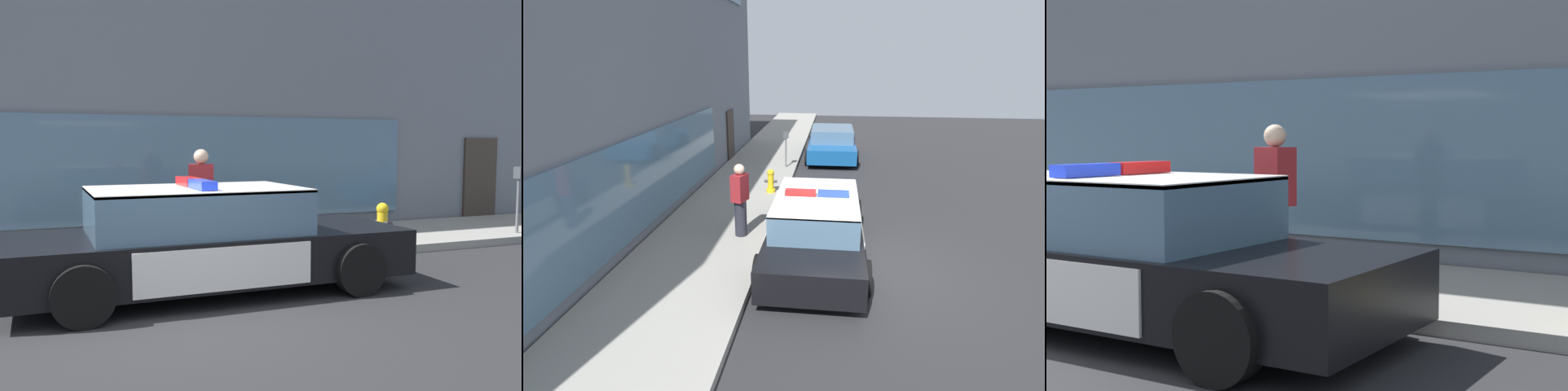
% 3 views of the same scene
% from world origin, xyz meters
% --- Properties ---
extents(sidewalk, '(48.00, 2.80, 0.15)m').
position_xyz_m(sidewalk, '(0.00, 3.48, 0.07)').
color(sidewalk, gray).
rests_on(sidewalk, ground).
extents(police_cruiser, '(5.14, 2.11, 1.49)m').
position_xyz_m(police_cruiser, '(0.69, 0.97, 0.68)').
color(police_cruiser, black).
rests_on(police_cruiser, ground).
extents(pedestrian_on_sidewalk, '(0.46, 0.37, 1.71)m').
position_xyz_m(pedestrian_on_sidewalk, '(1.13, 2.74, 1.01)').
color(pedestrian_on_sidewalk, '#23232D').
rests_on(pedestrian_on_sidewalk, sidewalk).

